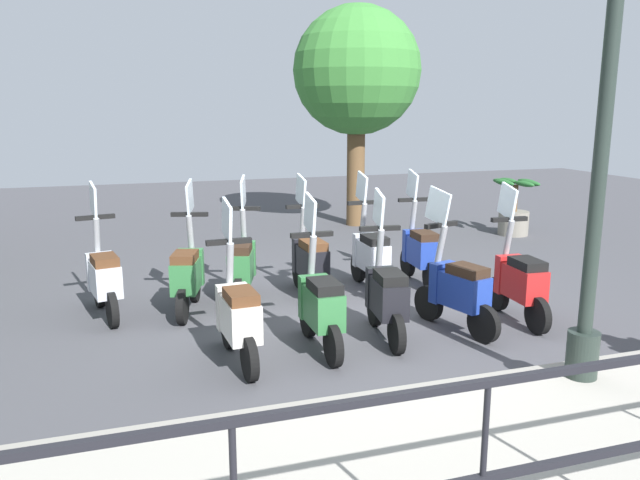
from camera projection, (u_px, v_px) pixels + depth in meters
ground_plane at (366, 316)px, 7.26m from camera, size 28.00×28.00×0.00m
promenade_walkway at (538, 449)px, 4.31m from camera, size 2.20×20.00×0.15m
lamp_post_near at (601, 156)px, 4.90m from camera, size 0.26×0.90×4.20m
tree_distant at (357, 72)px, 12.19m from camera, size 2.50×2.50×4.33m
potted_palm at (514, 212)px, 11.75m from camera, size 1.06×0.66×1.05m
scooter_near_0 at (519, 280)px, 6.99m from camera, size 1.23×0.44×1.54m
scooter_near_1 at (457, 288)px, 6.69m from camera, size 1.21×0.52×1.54m
scooter_near_2 at (386, 295)px, 6.46m from camera, size 1.23×0.45×1.54m
scooter_near_3 at (320, 304)px, 6.14m from camera, size 1.23×0.44×1.54m
scooter_near_4 at (238, 315)px, 5.83m from camera, size 1.23×0.44×1.54m
scooter_far_0 at (420, 250)px, 8.46m from camera, size 1.23×0.44×1.54m
scooter_far_1 at (370, 254)px, 8.21m from camera, size 1.23×0.44×1.54m
scooter_far_2 at (310, 260)px, 7.91m from camera, size 1.23×0.44×1.54m
scooter_far_3 at (242, 264)px, 7.73m from camera, size 1.20×0.55×1.54m
scooter_far_4 at (188, 273)px, 7.30m from camera, size 1.20×0.54×1.54m
scooter_far_5 at (104, 277)px, 7.13m from camera, size 1.22×0.48×1.54m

